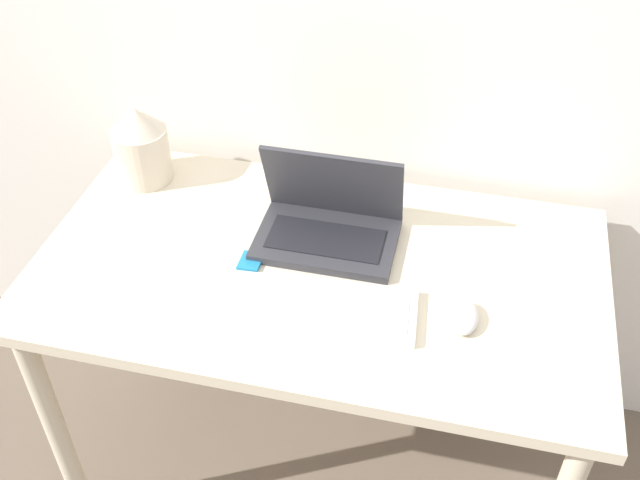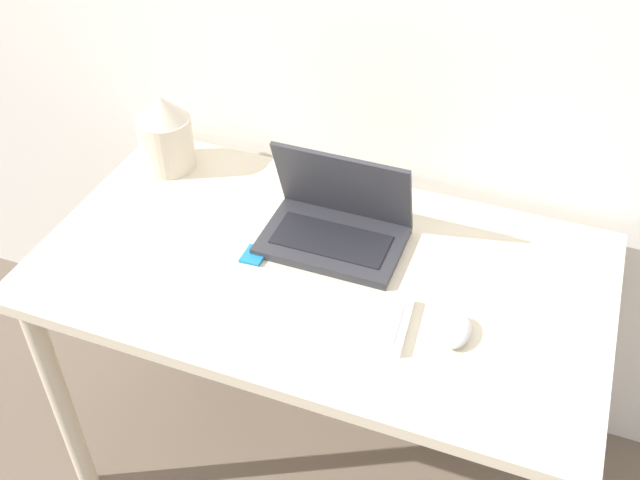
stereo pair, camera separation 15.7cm
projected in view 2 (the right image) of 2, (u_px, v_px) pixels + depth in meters
name	position (u px, v px, depth m)	size (l,w,h in m)	color
desk	(320.00, 297.00, 1.72)	(1.26, 0.70, 0.76)	beige
laptop	(337.00, 221.00, 1.70)	(0.32, 0.21, 0.22)	#333338
keyboard	(306.00, 306.00, 1.55)	(0.44, 0.19, 0.02)	white
mouse	(456.00, 331.00, 1.49)	(0.06, 0.10, 0.03)	silver
vase	(165.00, 133.00, 1.89)	(0.14, 0.14, 0.20)	beige
mp3_player	(254.00, 256.00, 1.67)	(0.05, 0.06, 0.01)	#1E7FB7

